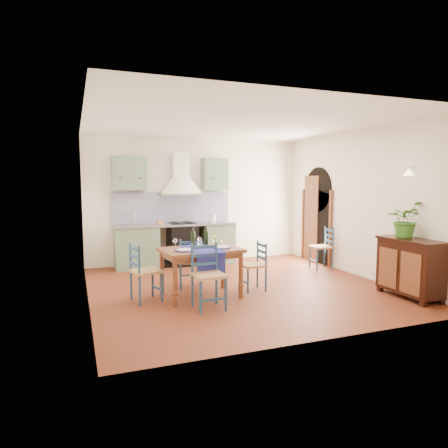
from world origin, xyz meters
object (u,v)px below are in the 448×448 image
(dining_table, at_px, (201,254))
(potted_plant, at_px, (404,219))
(chair_near, at_px, (208,275))
(sideboard, at_px, (410,266))

(dining_table, bearing_deg, potted_plant, -18.41)
(dining_table, distance_m, chair_near, 0.63)
(chair_near, bearing_deg, potted_plant, -7.89)
(sideboard, bearing_deg, dining_table, 158.73)
(dining_table, relative_size, potted_plant, 2.20)
(dining_table, bearing_deg, chair_near, -98.01)
(potted_plant, bearing_deg, chair_near, 172.11)
(sideboard, bearing_deg, potted_plant, 86.30)
(dining_table, bearing_deg, sideboard, -21.27)
(dining_table, relative_size, sideboard, 1.22)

